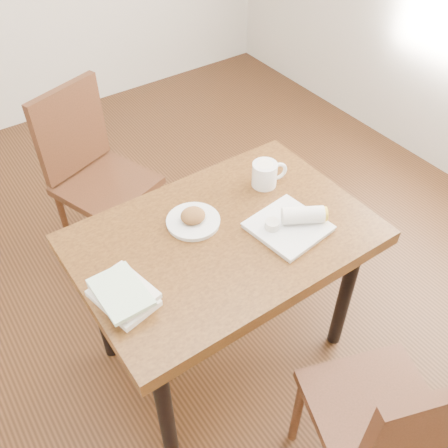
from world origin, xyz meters
TOP-DOWN VIEW (x-y plane):
  - ground at (0.00, 0.00)m, footprint 4.00×5.00m
  - table at (0.00, 0.00)m, footprint 1.11×0.75m
  - chair_near at (0.06, -0.83)m, footprint 0.54×0.54m
  - chair_far at (-0.15, 0.93)m, footprint 0.54×0.54m
  - plate_scone at (-0.06, 0.11)m, footprint 0.21×0.21m
  - coffee_mug at (0.31, 0.14)m, footprint 0.15×0.10m
  - plate_burrito at (0.23, -0.12)m, footprint 0.29×0.29m
  - book_stack at (-0.45, -0.07)m, footprint 0.20×0.25m

SIDE VIEW (x-z plane):
  - ground at x=0.00m, z-range -0.01..0.00m
  - chair_near at x=0.06m, z-range 0.07..1.03m
  - chair_far at x=-0.15m, z-range 0.07..1.03m
  - table at x=0.00m, z-range 0.28..1.03m
  - plate_scone at x=-0.06m, z-range 0.74..0.80m
  - plate_burrito at x=0.23m, z-range 0.73..0.82m
  - book_stack at x=-0.45m, z-range 0.75..0.81m
  - coffee_mug at x=0.31m, z-range 0.75..0.86m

